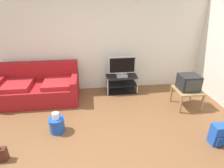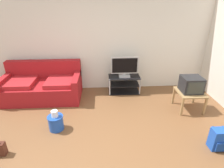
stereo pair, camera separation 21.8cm
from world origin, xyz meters
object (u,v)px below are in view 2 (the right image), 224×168
(tv_stand, at_px, (124,84))
(flat_tv, at_px, (125,67))
(crt_tv, at_px, (191,84))
(couch, at_px, (43,86))
(cleaning_bucket, at_px, (56,122))
(side_table, at_px, (190,94))
(backpack, at_px, (220,139))

(tv_stand, height_order, flat_tv, flat_tv)
(crt_tv, bearing_deg, couch, 168.00)
(couch, height_order, tv_stand, couch)
(couch, xyz_separation_m, cleaning_bucket, (0.58, -1.30, -0.15))
(tv_stand, relative_size, side_table, 1.45)
(crt_tv, xyz_separation_m, cleaning_bucket, (-2.82, -0.58, -0.43))
(cleaning_bucket, bearing_deg, side_table, 11.29)
(crt_tv, height_order, cleaning_bucket, crt_tv)
(crt_tv, distance_m, backpack, 1.31)
(couch, distance_m, side_table, 3.49)
(couch, xyz_separation_m, flat_tv, (2.06, 0.17, 0.39))
(flat_tv, relative_size, crt_tv, 1.64)
(tv_stand, xyz_separation_m, cleaning_bucket, (-1.47, -1.50, -0.05))
(couch, bearing_deg, cleaning_bucket, -65.85)
(crt_tv, relative_size, cleaning_bucket, 1.03)
(side_table, relative_size, cleaning_bucket, 1.37)
(couch, xyz_separation_m, tv_stand, (2.06, 0.19, -0.10))
(backpack, height_order, cleaning_bucket, cleaning_bucket)
(flat_tv, distance_m, cleaning_bucket, 2.15)
(flat_tv, bearing_deg, crt_tv, -33.59)
(couch, xyz_separation_m, side_table, (3.41, -0.74, 0.05))
(couch, height_order, side_table, couch)
(couch, height_order, flat_tv, flat_tv)
(cleaning_bucket, bearing_deg, tv_stand, 45.43)
(cleaning_bucket, bearing_deg, crt_tv, 11.61)
(couch, bearing_deg, crt_tv, -12.00)
(flat_tv, xyz_separation_m, backpack, (1.33, -2.14, -0.52))
(couch, relative_size, flat_tv, 2.67)
(flat_tv, relative_size, backpack, 1.87)
(tv_stand, xyz_separation_m, side_table, (1.35, -0.93, 0.15))
(flat_tv, xyz_separation_m, cleaning_bucket, (-1.47, -1.47, -0.54))
(couch, relative_size, backpack, 5.00)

